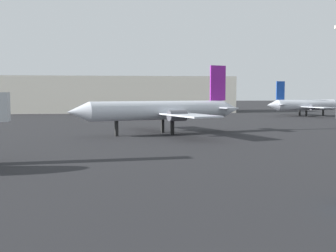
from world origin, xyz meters
name	(u,v)px	position (x,y,z in m)	size (l,w,h in m)	color
airplane_on_taxiway	(163,110)	(3.00, 49.25, 3.42)	(26.20, 23.44, 10.09)	silver
airplane_distant	(305,105)	(43.88, 91.45, 2.86)	(22.61, 21.28, 8.84)	silver
terminal_building	(105,95)	(-8.07, 118.93, 5.41)	(77.74, 18.75, 10.82)	beige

